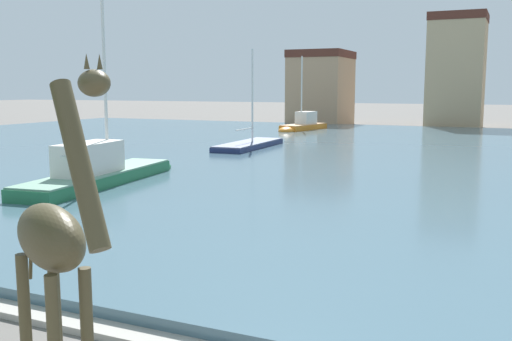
{
  "coord_description": "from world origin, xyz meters",
  "views": [
    {
      "loc": [
        5.49,
        -0.93,
        4.0
      ],
      "look_at": [
        0.31,
        10.46,
        2.2
      ],
      "focal_mm": 40.42,
      "sensor_mm": 36.0,
      "label": 1
    }
  ],
  "objects_px": {
    "sailboat_green": "(107,174)",
    "sailboat_orange": "(301,127)",
    "sailboat_navy": "(254,146)",
    "giraffe_statue": "(55,246)"
  },
  "relations": [
    {
      "from": "sailboat_green",
      "to": "sailboat_orange",
      "type": "bearing_deg",
      "value": 95.26
    },
    {
      "from": "giraffe_statue",
      "to": "sailboat_green",
      "type": "height_order",
      "value": "sailboat_green"
    },
    {
      "from": "sailboat_green",
      "to": "sailboat_orange",
      "type": "xyz_separation_m",
      "value": [
        -2.76,
        29.91,
        -0.01
      ]
    },
    {
      "from": "sailboat_orange",
      "to": "sailboat_navy",
      "type": "bearing_deg",
      "value": -81.56
    },
    {
      "from": "giraffe_statue",
      "to": "sailboat_navy",
      "type": "relative_size",
      "value": 0.52
    },
    {
      "from": "sailboat_navy",
      "to": "sailboat_green",
      "type": "bearing_deg",
      "value": -87.94
    },
    {
      "from": "sailboat_green",
      "to": "sailboat_orange",
      "type": "relative_size",
      "value": 1.45
    },
    {
      "from": "sailboat_orange",
      "to": "giraffe_statue",
      "type": "bearing_deg",
      "value": -73.66
    },
    {
      "from": "giraffe_statue",
      "to": "sailboat_orange",
      "type": "height_order",
      "value": "sailboat_orange"
    },
    {
      "from": "sailboat_navy",
      "to": "sailboat_orange",
      "type": "height_order",
      "value": "sailboat_orange"
    }
  ]
}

